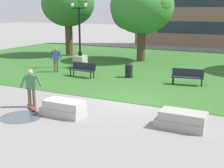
# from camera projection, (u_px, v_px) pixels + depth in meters

# --- Properties ---
(ground_plane) EXTENTS (140.00, 140.00, 0.00)m
(ground_plane) POSITION_uv_depth(u_px,v_px,m) (125.00, 103.00, 14.55)
(ground_plane) COLOR gray
(grass_lawn) EXTENTS (40.00, 20.00, 0.02)m
(grass_lawn) POSITION_uv_depth(u_px,v_px,m) (180.00, 68.00, 23.26)
(grass_lawn) COLOR #336628
(grass_lawn) RESTS_ON ground
(concrete_block_center) EXTENTS (1.81, 0.90, 0.64)m
(concrete_block_center) POSITION_uv_depth(u_px,v_px,m) (64.00, 108.00, 12.76)
(concrete_block_center) COLOR #B2ADA3
(concrete_block_center) RESTS_ON ground
(concrete_block_left) EXTENTS (1.81, 0.90, 0.64)m
(concrete_block_left) POSITION_uv_depth(u_px,v_px,m) (182.00, 120.00, 11.38)
(concrete_block_left) COLOR #9E9991
(concrete_block_left) RESTS_ON ground
(person_skateboarder) EXTENTS (0.78, 0.70, 1.71)m
(person_skateboarder) POSITION_uv_depth(u_px,v_px,m) (31.00, 86.00, 13.64)
(person_skateboarder) COLOR brown
(person_skateboarder) RESTS_ON ground
(skateboard) EXTENTS (0.96, 0.74, 0.14)m
(skateboard) POSITION_uv_depth(u_px,v_px,m) (32.00, 107.00, 13.56)
(skateboard) COLOR maroon
(skateboard) RESTS_ON ground
(puddle) EXTENTS (1.69, 1.69, 0.01)m
(puddle) POSITION_uv_depth(u_px,v_px,m) (21.00, 117.00, 12.62)
(puddle) COLOR #47515B
(puddle) RESTS_ON ground
(park_bench_near_left) EXTENTS (1.84, 0.69, 0.90)m
(park_bench_near_left) POSITION_uv_depth(u_px,v_px,m) (83.00, 69.00, 19.96)
(park_bench_near_left) COLOR #1E232D
(park_bench_near_left) RESTS_ON grass_lawn
(park_bench_near_right) EXTENTS (1.86, 0.78, 0.90)m
(park_bench_near_right) POSITION_uv_depth(u_px,v_px,m) (188.00, 76.00, 17.87)
(park_bench_near_right) COLOR #1E232D
(park_bench_near_right) RESTS_ON grass_lawn
(lamp_post_center) EXTENTS (1.32, 0.80, 4.81)m
(lamp_post_center) POSITION_uv_depth(u_px,v_px,m) (80.00, 55.00, 22.91)
(lamp_post_center) COLOR #ADA89E
(lamp_post_center) RESTS_ON grass_lawn
(tree_far_left) EXTENTS (5.44, 5.18, 6.65)m
(tree_far_left) POSITION_uv_depth(u_px,v_px,m) (141.00, 7.00, 25.30)
(tree_far_left) COLOR #4C3823
(tree_far_left) RESTS_ON grass_lawn
(tree_near_left) EXTENTS (5.03, 4.79, 6.75)m
(tree_near_left) POSITION_uv_depth(u_px,v_px,m) (68.00, 5.00, 28.39)
(tree_near_left) COLOR #4C3823
(tree_near_left) RESTS_ON grass_lawn
(trash_bin) EXTENTS (0.49, 0.49, 0.96)m
(trash_bin) POSITION_uv_depth(u_px,v_px,m) (129.00, 70.00, 19.78)
(trash_bin) COLOR black
(trash_bin) RESTS_ON grass_lawn
(person_bystander_near_lawn) EXTENTS (0.64, 0.66, 1.71)m
(person_bystander_near_lawn) POSITION_uv_depth(u_px,v_px,m) (56.00, 58.00, 21.35)
(person_bystander_near_lawn) COLOR brown
(person_bystander_near_lawn) RESTS_ON grass_lawn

